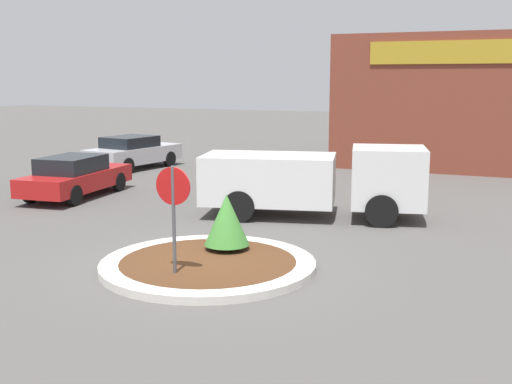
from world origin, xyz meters
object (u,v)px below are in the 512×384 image
Objects in this scene: utility_truck at (313,179)px; parked_sedan_red at (75,176)px; stop_sign at (173,202)px; parked_sedan_silver at (133,152)px.

parked_sedan_red is (-8.10, -0.09, -0.40)m from utility_truck.
stop_sign is at bearing -109.60° from utility_truck.
stop_sign is at bearing -134.61° from parked_sedan_silver.
utility_truck reaches higher than parked_sedan_red.
parked_sedan_red is at bearing -153.55° from parked_sedan_silver.
parked_sedan_red is (-7.44, 6.39, -0.86)m from stop_sign.
stop_sign is 0.49× the size of parked_sedan_silver.
utility_truck is (0.66, 6.47, -0.47)m from stop_sign.
parked_sedan_silver is at bearing 134.46° from utility_truck.
parked_sedan_red is at bearing 166.82° from utility_truck.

